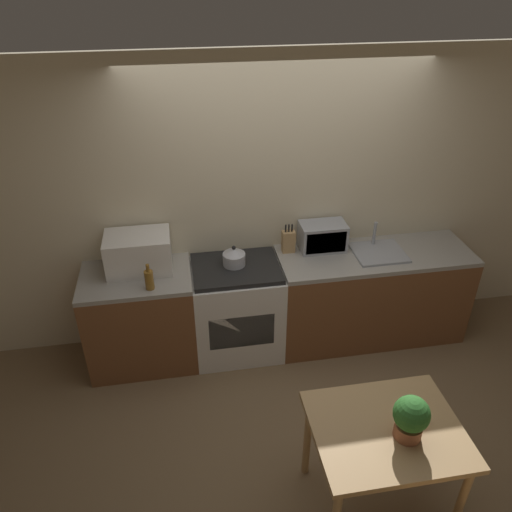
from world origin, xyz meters
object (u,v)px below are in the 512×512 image
stove_range (237,309)px  microwave (139,253)px  toaster_oven (323,237)px  bottle (149,279)px  dining_table (385,438)px  kettle (234,257)px

stove_range → microwave: (-0.80, 0.11, 0.61)m
stove_range → microwave: size_ratio=1.68×
toaster_oven → stove_range: bearing=-168.3°
microwave → bottle: size_ratio=2.38×
stove_range → bottle: bottle is taller
microwave → toaster_oven: size_ratio=1.31×
stove_range → microwave: microwave is taller
bottle → dining_table: (1.40, -1.50, -0.33)m
toaster_oven → dining_table: bearing=-93.7°
bottle → toaster_oven: (1.52, 0.37, 0.04)m
stove_range → dining_table: size_ratio=0.99×
kettle → microwave: 0.80m
kettle → dining_table: size_ratio=0.21×
dining_table → stove_range: bearing=111.9°
bottle → microwave: bearing=104.9°
kettle → bottle: bearing=-161.4°
bottle → toaster_oven: 1.57m
microwave → dining_table: size_ratio=0.59×
toaster_oven → bottle: bearing=-166.4°
stove_range → toaster_oven: bearing=11.7°
microwave → dining_table: (1.49, -1.81, -0.41)m
dining_table → bottle: bearing=133.1°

